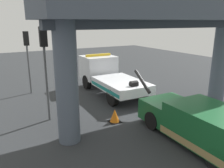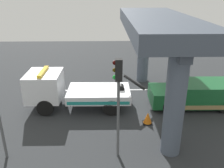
% 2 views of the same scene
% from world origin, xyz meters
% --- Properties ---
extents(ground_plane, '(60.00, 40.00, 0.10)m').
position_xyz_m(ground_plane, '(0.00, 0.00, -0.05)').
color(ground_plane, '#2D3033').
extents(lane_stripe_mid, '(2.60, 0.16, 0.01)m').
position_xyz_m(lane_stripe_mid, '(0.00, -2.63, 0.00)').
color(lane_stripe_mid, silver).
rests_on(lane_stripe_mid, ground).
extents(lane_stripe_east, '(2.60, 0.16, 0.01)m').
position_xyz_m(lane_stripe_east, '(6.00, -2.63, 0.00)').
color(lane_stripe_east, silver).
rests_on(lane_stripe_east, ground).
extents(tow_truck_white, '(7.26, 2.47, 2.46)m').
position_xyz_m(tow_truck_white, '(4.39, -0.01, 1.20)').
color(tow_truck_white, white).
rests_on(tow_truck_white, ground).
extents(towed_van_green, '(5.22, 2.26, 1.58)m').
position_xyz_m(towed_van_green, '(-3.67, 0.00, 0.78)').
color(towed_van_green, '#195B2D').
rests_on(towed_van_green, ground).
extents(overpass_structure, '(3.60, 11.13, 5.62)m').
position_xyz_m(overpass_structure, '(-0.93, 0.00, 4.68)').
color(overpass_structure, '#4C5666').
rests_on(overpass_structure, ground).
extents(traffic_light_near, '(0.39, 0.32, 4.53)m').
position_xyz_m(traffic_light_near, '(1.52, 4.78, 3.30)').
color(traffic_light_near, '#515456').
rests_on(traffic_light_near, ground).
extents(traffic_light_far, '(0.39, 0.32, 4.15)m').
position_xyz_m(traffic_light_far, '(6.52, 4.78, 3.03)').
color(traffic_light_far, '#515456').
rests_on(traffic_light_far, ground).
extents(traffic_cone_orange, '(0.54, 0.54, 0.65)m').
position_xyz_m(traffic_cone_orange, '(-0.30, 2.06, 0.31)').
color(traffic_cone_orange, orange).
rests_on(traffic_cone_orange, ground).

